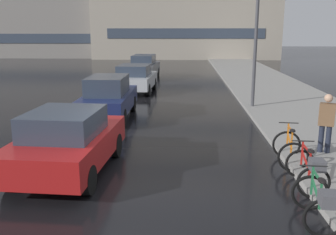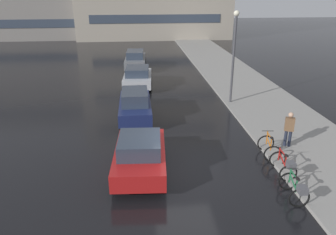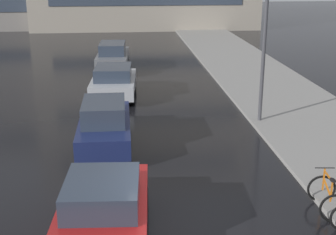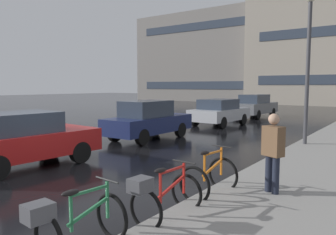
{
  "view_description": "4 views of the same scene",
  "coord_description": "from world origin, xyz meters",
  "views": [
    {
      "loc": [
        1.0,
        -8.23,
        3.4
      ],
      "look_at": [
        0.55,
        1.66,
        1.06
      ],
      "focal_mm": 40.0,
      "sensor_mm": 36.0,
      "label": 1
    },
    {
      "loc": [
        -1.82,
        -11.01,
        6.75
      ],
      "look_at": [
        -0.35,
        3.94,
        0.8
      ],
      "focal_mm": 35.0,
      "sensor_mm": 36.0,
      "label": 2
    },
    {
      "loc": [
        -1.26,
        -8.98,
        5.9
      ],
      "look_at": [
        0.06,
        4.78,
        1.38
      ],
      "focal_mm": 50.0,
      "sensor_mm": 36.0,
      "label": 3
    },
    {
      "loc": [
        6.86,
        -4.81,
        2.3
      ],
      "look_at": [
        -0.08,
        4.8,
        1.14
      ],
      "focal_mm": 35.0,
      "sensor_mm": 36.0,
      "label": 4
    }
  ],
  "objects": [
    {
      "name": "car_navy",
      "position": [
        -1.96,
        5.96,
        0.82
      ],
      "size": [
        1.71,
        4.25,
        1.66
      ],
      "color": "navy",
      "rests_on": "ground"
    },
    {
      "name": "building_facade_side",
      "position": [
        -17.43,
        40.84,
        6.48
      ],
      "size": [
        22.52,
        10.02,
        12.96
      ],
      "color": "gray",
      "rests_on": "ground"
    },
    {
      "name": "streetlamp",
      "position": [
        3.95,
        7.92,
        3.38
      ],
      "size": [
        0.33,
        0.33,
        5.59
      ],
      "color": "#424247",
      "rests_on": "ground"
    },
    {
      "name": "car_silver",
      "position": [
        -1.75,
        12.16,
        0.78
      ],
      "size": [
        2.17,
        4.01,
        1.52
      ],
      "color": "#B2B5BA",
      "rests_on": "ground"
    },
    {
      "name": "bicycle_nearest",
      "position": [
        3.36,
        -2.14,
        0.48
      ],
      "size": [
        0.8,
        1.37,
        0.94
      ],
      "color": "black",
      "rests_on": "ground"
    },
    {
      "name": "car_red",
      "position": [
        -1.8,
        0.23,
        0.78
      ],
      "size": [
        2.14,
        4.01,
        1.56
      ],
      "color": "#AD1919",
      "rests_on": "ground"
    },
    {
      "name": "car_grey",
      "position": [
        -1.88,
        18.08,
        0.84
      ],
      "size": [
        1.93,
        4.46,
        1.65
      ],
      "color": "slate",
      "rests_on": "ground"
    },
    {
      "name": "pedestrian",
      "position": [
        4.79,
        1.64,
        0.99
      ],
      "size": [
        0.46,
        0.38,
        1.74
      ],
      "color": "#1E2333",
      "rests_on": "ground"
    },
    {
      "name": "bicycle_second",
      "position": [
        3.67,
        -0.58,
        0.48
      ],
      "size": [
        0.75,
        1.44,
        0.94
      ],
      "color": "black",
      "rests_on": "ground"
    },
    {
      "name": "bicycle_third",
      "position": [
        3.7,
        1.02,
        0.41
      ],
      "size": [
        0.86,
        1.16,
        1.01
      ],
      "color": "black",
      "rests_on": "ground"
    },
    {
      "name": "ground_plane",
      "position": [
        0.0,
        0.0,
        0.0
      ],
      "size": [
        140.0,
        140.0,
        0.0
      ],
      "primitive_type": "plane",
      "color": "black"
    }
  ]
}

